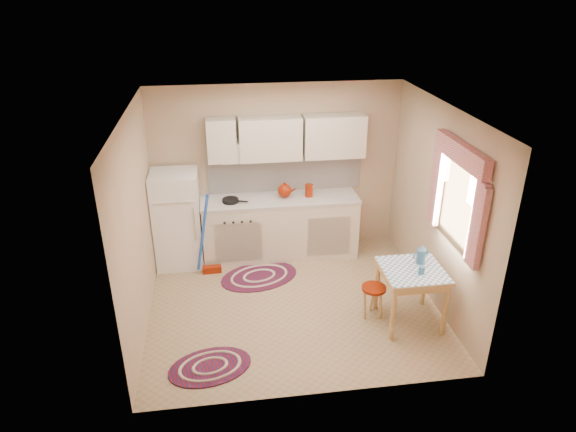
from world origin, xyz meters
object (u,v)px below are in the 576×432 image
object	(u,v)px
fridge	(177,219)
base_cabinets	(280,228)
table	(410,296)
stool	(373,301)

from	to	relation	value
fridge	base_cabinets	distance (m)	1.49
table	stool	xyz separation A→B (m)	(-0.40, 0.16, -0.15)
table	fridge	bearing A→B (deg)	147.01
table	base_cabinets	bearing A→B (deg)	125.44
fridge	table	xyz separation A→B (m)	(2.79, -1.81, -0.34)
base_cabinets	table	xyz separation A→B (m)	(1.33, -1.86, -0.08)
base_cabinets	table	size ratio (longest dim) A/B	3.12
fridge	stool	bearing A→B (deg)	-34.69
fridge	base_cabinets	bearing A→B (deg)	1.95
fridge	stool	xyz separation A→B (m)	(2.39, -1.66, -0.49)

